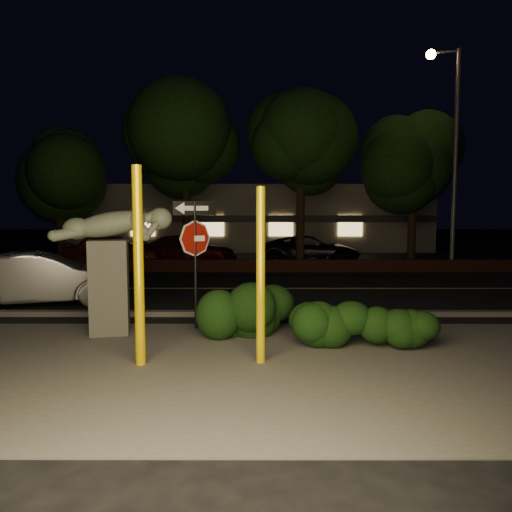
{
  "coord_description": "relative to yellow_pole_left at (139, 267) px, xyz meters",
  "views": [
    {
      "loc": [
        0.61,
        -8.87,
        2.56
      ],
      "look_at": [
        0.59,
        1.27,
        1.6
      ],
      "focal_mm": 35.0,
      "sensor_mm": 36.0,
      "label": 1
    }
  ],
  "objects": [
    {
      "name": "ground",
      "position": [
        1.29,
        10.9,
        -1.63
      ],
      "size": [
        90.0,
        90.0,
        0.0
      ],
      "primitive_type": "plane",
      "color": "black",
      "rests_on": "ground"
    },
    {
      "name": "patio",
      "position": [
        1.29,
        -0.1,
        -1.62
      ],
      "size": [
        14.0,
        6.0,
        0.02
      ],
      "primitive_type": "cube",
      "color": "#4C4944",
      "rests_on": "ground"
    },
    {
      "name": "road",
      "position": [
        1.29,
        7.9,
        -1.62
      ],
      "size": [
        80.0,
        8.0,
        0.01
      ],
      "primitive_type": "cube",
      "color": "black",
      "rests_on": "ground"
    },
    {
      "name": "lane_marking",
      "position": [
        1.29,
        7.9,
        -1.61
      ],
      "size": [
        80.0,
        0.12,
        0.0
      ],
      "primitive_type": "cube",
      "color": "#BCAA4B",
      "rests_on": "road"
    },
    {
      "name": "curb",
      "position": [
        1.29,
        3.8,
        -1.57
      ],
      "size": [
        80.0,
        0.25,
        0.12
      ],
      "primitive_type": "cube",
      "color": "#4C4944",
      "rests_on": "ground"
    },
    {
      "name": "brick_wall",
      "position": [
        1.29,
        12.2,
        -1.38
      ],
      "size": [
        40.0,
        0.35,
        0.5
      ],
      "primitive_type": "cube",
      "color": "#4E2319",
      "rests_on": "ground"
    },
    {
      "name": "parking_lot",
      "position": [
        1.29,
        17.9,
        -1.62
      ],
      "size": [
        40.0,
        12.0,
        0.01
      ],
      "primitive_type": "cube",
      "color": "black",
      "rests_on": "ground"
    },
    {
      "name": "building",
      "position": [
        1.29,
        25.89,
        0.37
      ],
      "size": [
        22.0,
        10.2,
        4.0
      ],
      "color": "slate",
      "rests_on": "ground"
    },
    {
      "name": "tree_far_a",
      "position": [
        -6.71,
        13.9,
        3.71
      ],
      "size": [
        4.6,
        4.6,
        7.43
      ],
      "color": "black",
      "rests_on": "ground"
    },
    {
      "name": "tree_far_b",
      "position": [
        -1.21,
        14.1,
        4.43
      ],
      "size": [
        5.2,
        5.2,
        8.41
      ],
      "color": "black",
      "rests_on": "ground"
    },
    {
      "name": "tree_far_c",
      "position": [
        3.79,
        13.7,
        4.03
      ],
      "size": [
        4.8,
        4.8,
        7.84
      ],
      "color": "black",
      "rests_on": "ground"
    },
    {
      "name": "tree_far_d",
      "position": [
        8.79,
        14.2,
        3.79
      ],
      "size": [
        4.4,
        4.4,
        7.42
      ],
      "color": "black",
      "rests_on": "ground"
    },
    {
      "name": "yellow_pole_left",
      "position": [
        0.0,
        0.0,
        0.0
      ],
      "size": [
        0.16,
        0.16,
        3.25
      ],
      "primitive_type": "cylinder",
      "color": "#FCCB00",
      "rests_on": "ground"
    },
    {
      "name": "yellow_pole_right",
      "position": [
        1.97,
        0.12,
        -0.17
      ],
      "size": [
        0.15,
        0.15,
        2.92
      ],
      "primitive_type": "cylinder",
      "color": "yellow",
      "rests_on": "ground"
    },
    {
      "name": "signpost",
      "position": [
        0.61,
        2.47,
        0.31
      ],
      "size": [
        0.87,
        0.35,
        2.72
      ],
      "rotation": [
        0.0,
        0.0,
        0.37
      ],
      "color": "black",
      "rests_on": "ground"
    },
    {
      "name": "sculpture",
      "position": [
        -1.07,
        2.11,
        -0.03
      ],
      "size": [
        2.42,
        1.08,
        2.59
      ],
      "rotation": [
        0.0,
        0.0,
        0.2
      ],
      "color": "#4C4944",
      "rests_on": "ground"
    },
    {
      "name": "hedge_center",
      "position": [
        1.52,
        1.92,
        -1.08
      ],
      "size": [
        2.15,
        1.07,
        1.1
      ],
      "primitive_type": "ellipsoid",
      "rotation": [
        0.0,
        0.0,
        -0.04
      ],
      "color": "black",
      "rests_on": "ground"
    },
    {
      "name": "hedge_right",
      "position": [
        3.09,
        1.22,
        -1.07
      ],
      "size": [
        1.91,
        1.38,
        1.12
      ],
      "primitive_type": "ellipsoid",
      "rotation": [
        0.0,
        0.0,
        0.3
      ],
      "color": "black",
      "rests_on": "ground"
    },
    {
      "name": "hedge_far_right",
      "position": [
        4.53,
        1.12,
        -1.17
      ],
      "size": [
        1.43,
        1.03,
        0.91
      ],
      "primitive_type": "ellipsoid",
      "rotation": [
        0.0,
        0.0,
        -0.17
      ],
      "color": "black",
      "rests_on": "ground"
    },
    {
      "name": "streetlight",
      "position": [
        9.73,
        12.48,
        3.7
      ],
      "size": [
        1.3,
        0.61,
        8.95
      ],
      "rotation": [
        0.0,
        0.0,
        -0.31
      ],
      "color": "#525157",
      "rests_on": "ground"
    },
    {
      "name": "silver_sedan",
      "position": [
        -3.84,
        5.15,
        -0.92
      ],
      "size": [
        4.57,
        2.84,
        1.42
      ],
      "primitive_type": "imported",
      "rotation": [
        0.0,
        0.0,
        1.9
      ],
      "color": "#9D9DA1",
      "rests_on": "ground"
    },
    {
      "name": "parked_car_red",
      "position": [
        -4.48,
        14.13,
        -0.89
      ],
      "size": [
        4.43,
        2.1,
        1.46
      ],
      "primitive_type": "imported",
      "rotation": [
        0.0,
        0.0,
        1.66
      ],
      "color": "maroon",
      "rests_on": "ground"
    },
    {
      "name": "parked_car_darkred",
      "position": [
        -1.3,
        15.09,
        -0.96
      ],
      "size": [
        4.66,
        2.04,
        1.33
      ],
      "primitive_type": "imported",
      "rotation": [
        0.0,
        0.0,
        1.53
      ],
      "color": "#3E0A11",
      "rests_on": "ground"
    },
    {
      "name": "parked_car_dark",
      "position": [
        4.39,
        15.41,
        -0.97
      ],
      "size": [
        4.8,
        2.35,
        1.31
      ],
      "primitive_type": "imported",
      "rotation": [
        0.0,
        0.0,
        1.53
      ],
      "color": "black",
      "rests_on": "ground"
    }
  ]
}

